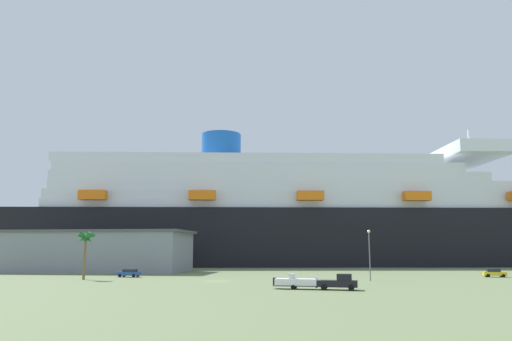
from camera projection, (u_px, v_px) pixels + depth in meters
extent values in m
plane|color=#66754C|center=(231.00, 273.00, 114.13)|extent=(600.00, 600.00, 0.00)
cube|color=black|center=(303.00, 238.00, 162.54)|extent=(188.86, 50.09, 18.00)
cylinder|color=black|center=(24.00, 238.00, 159.94)|extent=(40.28, 40.28, 18.00)
cube|color=white|center=(302.00, 208.00, 164.21)|extent=(166.29, 45.59, 2.89)
cube|color=white|center=(291.00, 199.00, 164.57)|extent=(158.00, 44.82, 2.89)
cube|color=white|center=(280.00, 191.00, 164.93)|extent=(147.62, 43.82, 2.89)
cube|color=white|center=(270.00, 183.00, 165.29)|extent=(140.09, 43.00, 2.89)
cube|color=white|center=(259.00, 174.00, 165.64)|extent=(131.08, 42.21, 2.89)
cube|color=white|center=(248.00, 166.00, 166.00)|extent=(125.67, 41.09, 2.89)
cube|color=white|center=(460.00, 157.00, 168.63)|extent=(21.38, 42.79, 4.00)
cylinder|color=#1959B2|center=(221.00, 148.00, 166.75)|extent=(14.50, 14.50, 9.69)
cylinder|color=silver|center=(469.00, 146.00, 169.38)|extent=(0.80, 0.80, 12.00)
cube|color=orange|center=(93.00, 195.00, 143.28)|extent=(8.19, 3.72, 2.80)
cube|color=orange|center=(202.00, 195.00, 144.19)|extent=(8.19, 3.72, 2.80)
cube|color=orange|center=(310.00, 196.00, 145.11)|extent=(8.19, 3.72, 2.80)
cube|color=orange|center=(417.00, 196.00, 146.02)|extent=(8.19, 3.72, 2.80)
cube|color=gray|center=(93.00, 252.00, 118.09)|extent=(47.43, 21.96, 9.44)
cube|color=#4C4C51|center=(94.00, 232.00, 118.90)|extent=(49.32, 22.84, 0.60)
cube|color=black|center=(337.00, 284.00, 67.19)|extent=(5.88, 3.05, 0.90)
cube|color=black|center=(344.00, 277.00, 67.11)|extent=(2.34, 2.20, 0.90)
cube|color=#26333F|center=(349.00, 278.00, 66.94)|extent=(0.42, 1.67, 0.63)
cylinder|color=black|center=(352.00, 287.00, 67.63)|extent=(0.84, 0.43, 0.80)
cylinder|color=black|center=(351.00, 288.00, 65.71)|extent=(0.84, 0.43, 0.80)
cylinder|color=black|center=(325.00, 286.00, 68.49)|extent=(0.84, 0.43, 0.80)
cylinder|color=black|center=(324.00, 287.00, 66.57)|extent=(0.84, 0.43, 0.80)
cube|color=#595960|center=(296.00, 286.00, 68.46)|extent=(6.79, 3.00, 0.16)
cube|color=#595960|center=(324.00, 286.00, 67.57)|extent=(2.14, 0.54, 0.10)
cylinder|color=black|center=(295.00, 286.00, 69.44)|extent=(0.67, 0.34, 0.64)
cylinder|color=black|center=(293.00, 287.00, 67.56)|extent=(0.67, 0.34, 0.64)
cube|color=white|center=(296.00, 282.00, 68.54)|extent=(6.25, 3.08, 0.90)
cone|color=white|center=(320.00, 282.00, 67.77)|extent=(1.52, 1.95, 1.75)
cube|color=silver|center=(292.00, 276.00, 68.81)|extent=(0.98, 1.14, 0.70)
cube|color=black|center=(274.00, 282.00, 69.27)|extent=(0.45, 0.56, 1.10)
cylinder|color=brown|center=(85.00, 259.00, 89.43)|extent=(0.47, 0.47, 7.57)
cone|color=#1E6628|center=(88.00, 238.00, 90.06)|extent=(0.85, 2.97, 2.50)
cone|color=#1E6628|center=(88.00, 238.00, 90.35)|extent=(2.86, 2.53, 2.12)
cone|color=#1E6628|center=(87.00, 238.00, 90.45)|extent=(3.00, 0.72, 2.41)
cone|color=#1E6628|center=(84.00, 238.00, 90.29)|extent=(2.35, 3.02, 1.98)
cone|color=#1E6628|center=(84.00, 238.00, 90.02)|extent=(1.10, 3.20, 2.09)
cone|color=#1E6628|center=(84.00, 238.00, 89.74)|extent=(3.03, 2.41, 1.83)
cone|color=#1E6628|center=(85.00, 238.00, 89.66)|extent=(3.16, 1.10, 2.20)
cone|color=#1E6628|center=(87.00, 238.00, 89.80)|extent=(2.54, 2.93, 1.90)
sphere|color=#1E6628|center=(86.00, 238.00, 90.04)|extent=(1.10, 1.10, 1.10)
cylinder|color=slate|center=(370.00, 257.00, 85.77)|extent=(0.20, 0.20, 8.53)
sphere|color=#F9F2CC|center=(369.00, 231.00, 86.50)|extent=(0.56, 0.56, 0.56)
cube|color=yellow|center=(495.00, 274.00, 96.72)|extent=(4.56, 2.70, 0.70)
cube|color=#1E232D|center=(493.00, 270.00, 96.87)|extent=(2.68, 2.15, 0.55)
cylinder|color=black|center=(501.00, 275.00, 97.26)|extent=(0.69, 0.34, 0.66)
cylinder|color=black|center=(504.00, 276.00, 95.43)|extent=(0.69, 0.34, 0.66)
cylinder|color=black|center=(486.00, 275.00, 97.90)|extent=(0.69, 0.34, 0.66)
cylinder|color=black|center=(488.00, 276.00, 96.07)|extent=(0.69, 0.34, 0.66)
cube|color=#264C99|center=(129.00, 274.00, 96.58)|extent=(4.78, 2.59, 0.70)
cube|color=#1E232D|center=(130.00, 271.00, 96.63)|extent=(2.78, 2.07, 0.55)
cylinder|color=black|center=(120.00, 276.00, 95.93)|extent=(0.69, 0.33, 0.66)
cylinder|color=black|center=(124.00, 275.00, 97.72)|extent=(0.69, 0.33, 0.66)
cylinder|color=black|center=(134.00, 276.00, 95.32)|extent=(0.69, 0.33, 0.66)
cylinder|color=black|center=(138.00, 275.00, 97.11)|extent=(0.69, 0.33, 0.66)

